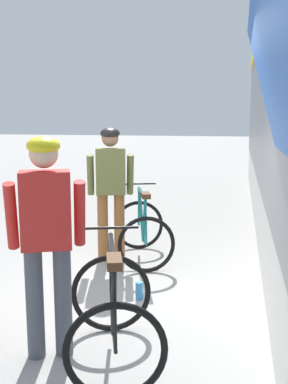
# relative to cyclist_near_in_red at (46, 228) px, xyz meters

# --- Properties ---
(ground_plane) EXTENTS (80.00, 80.00, 0.00)m
(ground_plane) POSITION_rel_cyclist_near_in_red_xyz_m (0.45, 1.02, -1.05)
(ground_plane) COLOR #A09E99
(cyclist_near_in_red) EXTENTS (0.66, 0.48, 1.76)m
(cyclist_near_in_red) POSITION_rel_cyclist_near_in_red_xyz_m (0.00, 0.00, 0.00)
(cyclist_near_in_red) COLOR #4C515B
(cyclist_near_in_red) RESTS_ON ground
(cyclist_far_in_olive) EXTENTS (0.66, 0.43, 1.76)m
(cyclist_far_in_olive) POSITION_rel_cyclist_near_in_red_xyz_m (-0.19, 2.46, 0.00)
(cyclist_far_in_olive) COLOR #935B2D
(cyclist_far_in_olive) RESTS_ON ground
(bicycle_near_black) EXTENTS (1.00, 1.23, 0.99)m
(bicycle_near_black) POSITION_rel_cyclist_near_in_red_xyz_m (0.53, 0.01, -0.65)
(bicycle_near_black) COLOR black
(bicycle_near_black) RESTS_ON ground
(bicycle_far_teal) EXTENTS (1.00, 1.24, 0.99)m
(bicycle_far_teal) POSITION_rel_cyclist_near_in_red_xyz_m (0.21, 2.55, -0.65)
(bicycle_far_teal) COLOR black
(bicycle_far_teal) RESTS_ON ground
(water_bottle_near_the_bikes) EXTENTS (0.08, 0.08, 0.19)m
(water_bottle_near_the_bikes) POSITION_rel_cyclist_near_in_red_xyz_m (0.46, 1.24, -0.96)
(water_bottle_near_the_bikes) COLOR #338CCC
(water_bottle_near_the_bikes) RESTS_ON ground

